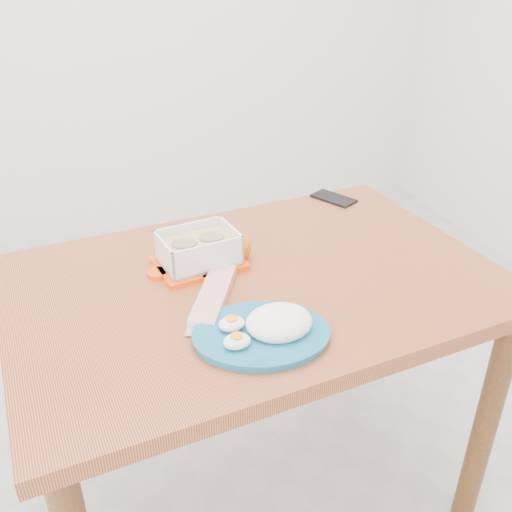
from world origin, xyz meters
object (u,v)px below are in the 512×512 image
object	(u,v)px
dining_table	(256,315)
food_container	(199,250)
orange_fruit	(238,248)
smartphone	(334,198)
rice_plate	(267,328)

from	to	relation	value
dining_table	food_container	world-z (taller)	food_container
dining_table	food_container	bearing A→B (deg)	131.46
food_container	orange_fruit	distance (m)	0.10
dining_table	orange_fruit	bearing A→B (deg)	91.00
orange_fruit	smartphone	distance (m)	0.47
smartphone	dining_table	bearing A→B (deg)	-164.86
smartphone	food_container	bearing A→B (deg)	179.15
food_container	orange_fruit	world-z (taller)	food_container
dining_table	smartphone	xyz separation A→B (m)	(0.38, 0.36, 0.11)
orange_fruit	rice_plate	world-z (taller)	rice_plate
food_container	orange_fruit	xyz separation A→B (m)	(0.10, -0.00, -0.01)
dining_table	orange_fruit	size ratio (longest dim) A/B	18.48
orange_fruit	rice_plate	bearing A→B (deg)	-97.66
dining_table	rice_plate	distance (m)	0.26
dining_table	orange_fruit	xyz separation A→B (m)	(-0.01, 0.10, 0.14)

